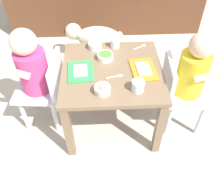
# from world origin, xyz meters

# --- Properties ---
(ground_plane) EXTENTS (7.00, 7.00, 0.00)m
(ground_plane) POSITION_xyz_m (0.00, 0.00, 0.00)
(ground_plane) COLOR beige
(dining_table) EXTENTS (0.58, 0.56, 0.45)m
(dining_table) POSITION_xyz_m (0.00, 0.00, 0.38)
(dining_table) COLOR #7A6047
(dining_table) RESTS_ON ground
(seated_child_left) EXTENTS (0.30, 0.30, 0.70)m
(seated_child_left) POSITION_xyz_m (-0.45, 0.04, 0.44)
(seated_child_left) COLOR silver
(seated_child_left) RESTS_ON ground
(seated_child_right) EXTENTS (0.30, 0.30, 0.70)m
(seated_child_right) POSITION_xyz_m (0.45, -0.03, 0.44)
(seated_child_right) COLOR silver
(seated_child_right) RESTS_ON ground
(dog) EXTENTS (0.49, 0.23, 0.34)m
(dog) POSITION_xyz_m (-0.12, 0.71, 0.22)
(dog) COLOR beige
(dog) RESTS_ON ground
(food_tray_left) EXTENTS (0.16, 0.20, 0.02)m
(food_tray_left) POSITION_xyz_m (-0.18, -0.01, 0.46)
(food_tray_left) COLOR green
(food_tray_left) RESTS_ON dining_table
(food_tray_right) EXTENTS (0.16, 0.22, 0.02)m
(food_tray_right) POSITION_xyz_m (0.18, -0.01, 0.46)
(food_tray_right) COLOR orange
(food_tray_right) RESTS_ON dining_table
(water_cup_left) EXTENTS (0.07, 0.07, 0.06)m
(water_cup_left) POSITION_xyz_m (0.13, -0.17, 0.48)
(water_cup_left) COLOR white
(water_cup_left) RESTS_ON dining_table
(water_cup_right) EXTENTS (0.06, 0.06, 0.06)m
(water_cup_right) POSITION_xyz_m (0.03, 0.23, 0.48)
(water_cup_right) COLOR white
(water_cup_right) RESTS_ON dining_table
(cereal_bowl_right_side) EXTENTS (0.09, 0.09, 0.04)m
(cereal_bowl_right_side) POSITION_xyz_m (-0.06, -0.18, 0.48)
(cereal_bowl_right_side) COLOR silver
(cereal_bowl_right_side) RESTS_ON dining_table
(veggie_bowl_near) EXTENTS (0.10, 0.10, 0.04)m
(veggie_bowl_near) POSITION_xyz_m (-0.04, 0.11, 0.47)
(veggie_bowl_near) COLOR white
(veggie_bowl_near) RESTS_ON dining_table
(veggie_bowl_far) EXTENTS (0.08, 0.08, 0.04)m
(veggie_bowl_far) POSITION_xyz_m (-0.10, 0.22, 0.48)
(veggie_bowl_far) COLOR white
(veggie_bowl_far) RESTS_ON dining_table
(spoon_by_left_tray) EXTENTS (0.09, 0.06, 0.01)m
(spoon_by_left_tray) POSITION_xyz_m (0.19, 0.22, 0.46)
(spoon_by_left_tray) COLOR silver
(spoon_by_left_tray) RESTS_ON dining_table
(spoon_by_right_tray) EXTENTS (0.10, 0.04, 0.01)m
(spoon_by_right_tray) POSITION_xyz_m (0.02, -0.06, 0.46)
(spoon_by_right_tray) COLOR silver
(spoon_by_right_tray) RESTS_ON dining_table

